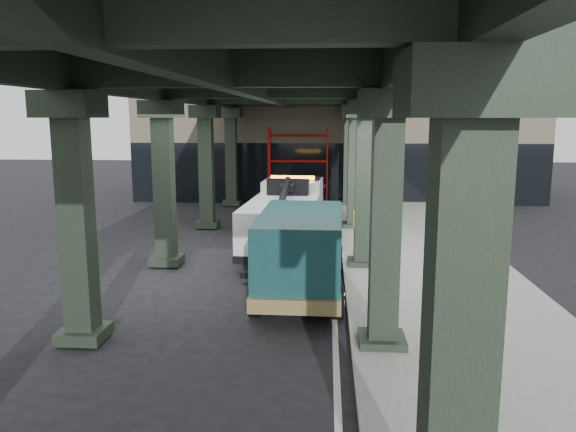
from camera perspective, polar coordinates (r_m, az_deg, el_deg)
The scene contains 8 objects.
ground at distance 15.25m, azimuth -1.81°, elevation -7.23°, with size 90.00×90.00×0.00m, color black.
sidewalk at distance 17.35m, azimuth 13.90°, elevation -5.14°, with size 5.00×40.00×0.15m, color gray.
lane_stripe at distance 17.10m, azimuth 4.57°, elevation -5.33°, with size 0.12×38.00×0.01m, color silver.
viaduct at distance 16.63m, azimuth -2.62°, elevation 13.24°, with size 7.40×32.00×6.40m.
building at distance 34.50m, azimuth 4.88°, elevation 9.07°, with size 22.00×10.00×8.00m, color #C6B793.
scaffolding at distance 29.28m, azimuth 1.05°, elevation 5.25°, with size 3.08×0.88×4.00m.
tow_truck at distance 19.46m, azimuth -0.09°, elevation 0.23°, with size 2.59×7.73×2.50m.
towed_van at distance 14.33m, azimuth 1.36°, elevation -3.47°, with size 2.26×5.44×2.19m.
Camera 1 is at (1.48, -14.50, 4.50)m, focal length 35.00 mm.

